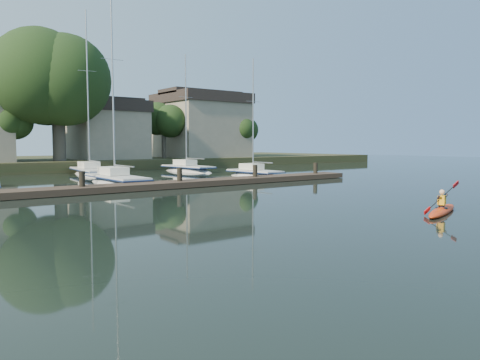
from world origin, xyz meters
TOP-DOWN VIEW (x-y plane):
  - ground at (0.00, 0.00)m, footprint 160.00×160.00m
  - kayak at (5.66, -1.52)m, footprint 4.03×1.83m
  - dock at (0.00, 14.00)m, footprint 34.00×2.00m
  - sailboat_2 at (0.69, 18.30)m, footprint 2.13×8.49m
  - sailboat_4 at (12.20, 18.02)m, footprint 2.05×6.24m
  - sailboat_6 at (2.37, 27.77)m, footprint 3.05×9.54m
  - sailboat_7 at (11.49, 27.16)m, footprint 2.57×7.70m
  - shore at (1.61, 40.29)m, footprint 90.00×25.25m

SIDE VIEW (x-z plane):
  - sailboat_7 at x=11.49m, z-range -6.29..5.92m
  - sailboat_2 at x=0.69m, z-range -7.17..6.82m
  - sailboat_6 at x=2.37m, z-range -7.62..7.28m
  - sailboat_4 at x=12.20m, z-range -5.43..5.09m
  - ground at x=0.00m, z-range 0.00..0.00m
  - kayak at x=5.66m, z-range -0.49..0.81m
  - dock at x=0.00m, z-range -0.70..1.10m
  - shore at x=1.61m, z-range -3.15..9.60m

